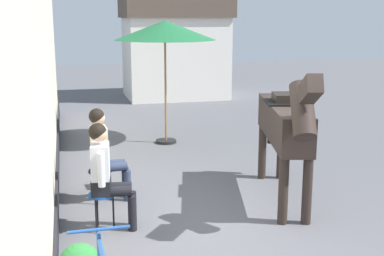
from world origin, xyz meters
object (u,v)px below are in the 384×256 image
(seated_visitor_far, at_px, (104,150))
(satchel_bag, at_px, (100,181))
(seated_visitor_near, at_px, (106,171))
(cafe_parasol, at_px, (165,31))
(saddled_horse_center, at_px, (285,124))

(seated_visitor_far, xyz_separation_m, satchel_bag, (-0.04, 0.63, -0.68))
(seated_visitor_near, xyz_separation_m, cafe_parasol, (1.61, 4.32, 1.59))
(saddled_horse_center, height_order, satchel_bag, saddled_horse_center)
(saddled_horse_center, distance_m, satchel_bag, 3.05)
(seated_visitor_far, bearing_deg, cafe_parasol, 64.58)
(seated_visitor_near, xyz_separation_m, saddled_horse_center, (2.59, 0.41, 0.38))
(cafe_parasol, xyz_separation_m, satchel_bag, (-1.60, -2.64, -2.26))
(seated_visitor_far, xyz_separation_m, cafe_parasol, (1.56, 3.27, 1.59))
(cafe_parasol, bearing_deg, seated_visitor_far, -115.42)
(seated_visitor_near, bearing_deg, cafe_parasol, 69.53)
(saddled_horse_center, distance_m, cafe_parasol, 4.20)
(seated_visitor_far, relative_size, cafe_parasol, 0.54)
(saddled_horse_center, relative_size, cafe_parasol, 1.14)
(seated_visitor_near, relative_size, saddled_horse_center, 0.47)
(saddled_horse_center, bearing_deg, seated_visitor_near, -170.91)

